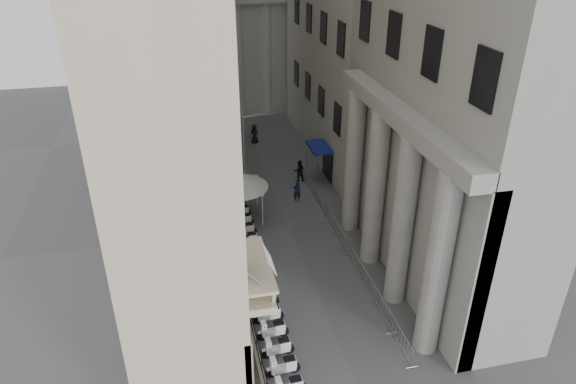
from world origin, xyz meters
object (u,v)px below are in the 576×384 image
Objects in this scene: security_tent at (237,181)px; pedestrian_b at (299,171)px; street_lamp at (248,154)px; info_kiosk at (222,190)px; pedestrian_a at (297,191)px.

pedestrian_b is at bearing 39.09° from security_tent.
street_lamp is at bearing 56.03° from security_tent.
security_tent is at bearing -135.26° from street_lamp.
info_kiosk reaches higher than pedestrian_b.
street_lamp is 3.95m from info_kiosk.
pedestrian_a is 3.47m from pedestrian_b.
info_kiosk is 1.18× the size of pedestrian_a.
info_kiosk is 5.81m from pedestrian_a.
pedestrian_a is at bearing -14.41° from street_lamp.
info_kiosk is (-0.90, 2.61, -1.98)m from security_tent.
security_tent is 2.26× the size of info_kiosk.
security_tent is 0.60× the size of street_lamp.
info_kiosk is at bearing 9.03° from pedestrian_a.
street_lamp reaches higher than security_tent.
info_kiosk is 6.96m from pedestrian_b.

